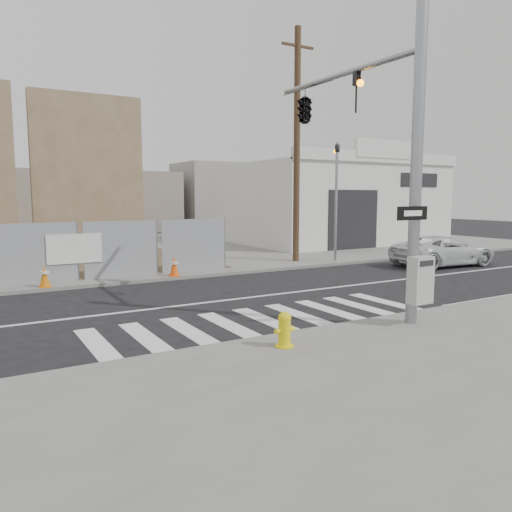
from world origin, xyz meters
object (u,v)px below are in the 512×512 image
fire_hydrant (285,329)px  traffic_cone_c (45,276)px  traffic_cone_d (174,266)px  signal_pole (337,128)px  auto_shop (325,203)px  suv (443,251)px

fire_hydrant → traffic_cone_c: traffic_cone_c is taller
traffic_cone_c → traffic_cone_d: (4.35, -0.00, 0.01)m
signal_pole → auto_shop: 19.04m
suv → traffic_cone_d: 11.58m
fire_hydrant → traffic_cone_d: size_ratio=0.93×
signal_pole → auto_shop: bearing=52.5°
auto_shop → fire_hydrant: (-15.02, -17.85, -2.08)m
signal_pole → auto_shop: size_ratio=0.58×
auto_shop → suv: size_ratio=2.58×
signal_pole → fire_hydrant: (-3.51, -2.84, -4.32)m
auto_shop → suv: (-2.42, -11.27, -1.89)m
signal_pole → suv: signal_pole is taller
auto_shop → traffic_cone_d: auto_shop is taller
signal_pole → suv: (9.08, 3.74, -4.13)m
traffic_cone_c → suv: bearing=-9.2°
signal_pole → traffic_cone_d: 7.92m
auto_shop → traffic_cone_c: auto_shop is taller
auto_shop → suv: bearing=-102.1°
fire_hydrant → traffic_cone_c: bearing=98.2°
signal_pole → traffic_cone_c: bearing=136.4°
suv → signal_pole: bearing=117.2°
auto_shop → fire_hydrant: 23.42m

